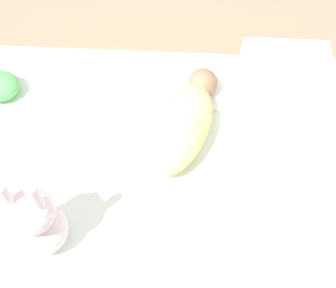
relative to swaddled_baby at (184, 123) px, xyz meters
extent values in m
plane|color=#7A6B56|center=(0.10, 0.12, -0.31)|extent=(12.00, 12.00, 0.00)
cube|color=white|center=(0.10, 0.12, -0.19)|extent=(1.56, 1.03, 0.24)
cube|color=white|center=(-0.08, -0.20, -0.06)|extent=(0.24, 0.19, 0.02)
ellipsoid|color=#EFDB7F|center=(0.01, 0.02, 0.00)|extent=(0.29, 0.42, 0.15)
sphere|color=#89664C|center=(-0.06, -0.19, -0.01)|extent=(0.11, 0.11, 0.11)
cube|color=white|center=(-0.38, -0.23, -0.03)|extent=(0.33, 0.33, 0.10)
sphere|color=silver|center=(0.42, 0.42, 0.01)|extent=(0.17, 0.17, 0.17)
sphere|color=silver|center=(0.42, 0.42, 0.14)|extent=(0.14, 0.14, 0.14)
cylinder|color=silver|center=(0.38, 0.42, 0.24)|extent=(0.03, 0.03, 0.11)
cylinder|color=silver|center=(0.46, 0.42, 0.24)|extent=(0.03, 0.03, 0.11)
camera|label=1|loc=(0.01, 0.91, 1.35)|focal=50.00mm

